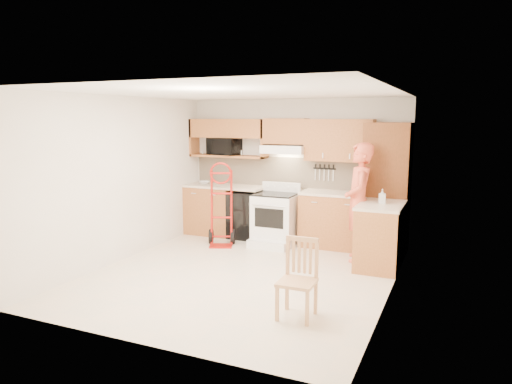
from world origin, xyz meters
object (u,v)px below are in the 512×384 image
Objects in this scene: range at (274,215)px; dining_chair at (297,279)px; hand_truck at (221,208)px; microwave at (224,146)px; person at (359,202)px.

range reaches higher than dining_chair.
hand_truck is 1.49× the size of dining_chair.
range is 0.92m from hand_truck.
microwave is 0.32× the size of person.
microwave reaches higher than range.
range is at bearing 114.85° from dining_chair.
person is at bearing 84.72° from dining_chair.
hand_truck is at bearing -102.90° from person.
range is at bearing -116.88° from person.
range is 0.58× the size of person.
person is 2.08× the size of dining_chair.
microwave is 1.68m from range.
microwave is at bearing -120.51° from person.
microwave is at bearing 91.19° from hand_truck.
person is at bearing -11.75° from range.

